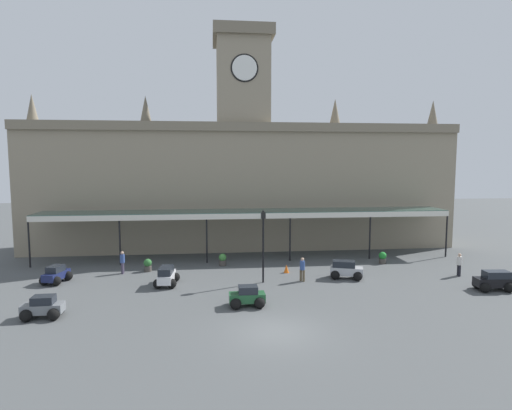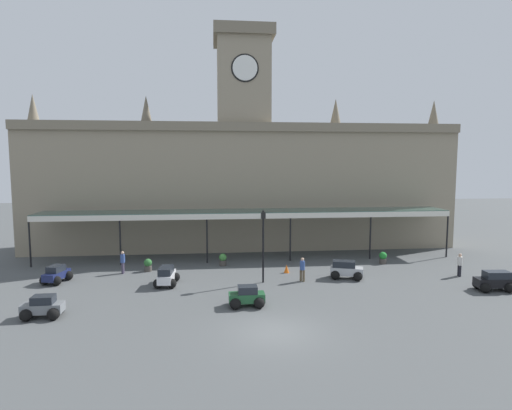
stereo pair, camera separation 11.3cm
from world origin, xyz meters
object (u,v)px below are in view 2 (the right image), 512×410
object	(u,v)px
car_grey_sedan	(43,308)
pedestrian_near_entrance	(302,268)
car_green_sedan	(247,298)
traffic_cone	(287,269)
car_white_estate	(167,277)
planter_by_canopy	(148,265)
planter_near_kerb	(223,259)
car_navy_sedan	(57,275)
car_black_estate	(494,282)
pedestrian_beside_cars	(460,264)
planter_forecourt_centre	(383,258)
pedestrian_crossing_forecourt	(123,261)
car_silver_estate	(346,271)
victorian_lamppost	(263,238)

from	to	relation	value
car_grey_sedan	pedestrian_near_entrance	size ratio (longest dim) A/B	1.24
car_green_sedan	traffic_cone	size ratio (longest dim) A/B	3.35
car_green_sedan	car_white_estate	size ratio (longest dim) A/B	0.89
car_grey_sedan	planter_by_canopy	world-z (taller)	car_grey_sedan
pedestrian_near_entrance	planter_near_kerb	world-z (taller)	pedestrian_near_entrance
pedestrian_near_entrance	car_navy_sedan	bearing A→B (deg)	175.03
car_black_estate	pedestrian_near_entrance	size ratio (longest dim) A/B	1.39
car_navy_sedan	pedestrian_beside_cars	xyz separation A→B (m)	(28.41, -1.33, 0.41)
traffic_cone	planter_forecourt_centre	bearing A→B (deg)	13.42
pedestrian_crossing_forecourt	planter_near_kerb	distance (m)	7.63
pedestrian_near_entrance	car_silver_estate	bearing A→B (deg)	6.84
car_white_estate	planter_forecourt_centre	distance (m)	17.39
car_silver_estate	planter_near_kerb	world-z (taller)	car_silver_estate
pedestrian_near_entrance	car_black_estate	bearing A→B (deg)	-15.75
car_grey_sedan	victorian_lamppost	world-z (taller)	victorian_lamppost
planter_forecourt_centre	pedestrian_near_entrance	bearing A→B (deg)	-150.31
car_grey_sedan	pedestrian_beside_cars	world-z (taller)	pedestrian_beside_cars
planter_near_kerb	car_white_estate	bearing A→B (deg)	-127.73
car_black_estate	planter_near_kerb	world-z (taller)	car_black_estate
car_white_estate	traffic_cone	world-z (taller)	car_white_estate
traffic_cone	planter_by_canopy	xyz separation A→B (m)	(-10.36, 1.50, 0.18)
pedestrian_near_entrance	car_white_estate	bearing A→B (deg)	179.57
car_white_estate	pedestrian_near_entrance	world-z (taller)	pedestrian_near_entrance
car_silver_estate	victorian_lamppost	size ratio (longest dim) A/B	0.48
car_navy_sedan	planter_by_canopy	xyz separation A→B (m)	(5.78, 2.40, -0.01)
planter_forecourt_centre	planter_near_kerb	size ratio (longest dim) A/B	1.00
traffic_cone	car_navy_sedan	bearing A→B (deg)	-176.82
planter_near_kerb	traffic_cone	bearing A→B (deg)	-30.15
car_grey_sedan	car_black_estate	xyz separation A→B (m)	(26.92, 1.92, 0.06)
pedestrian_crossing_forecourt	traffic_cone	distance (m)	12.17
car_silver_estate	pedestrian_beside_cars	xyz separation A→B (m)	(8.35, -0.26, 0.34)
car_white_estate	planter_near_kerb	size ratio (longest dim) A/B	2.40
pedestrian_crossing_forecourt	planter_near_kerb	xyz separation A→B (m)	(7.43, 1.66, -0.42)
car_white_estate	car_navy_sedan	distance (m)	7.71
car_grey_sedan	planter_forecourt_centre	xyz separation A→B (m)	(22.74, 9.59, -0.01)
car_navy_sedan	planter_forecourt_centre	world-z (taller)	car_navy_sedan
victorian_lamppost	car_black_estate	bearing A→B (deg)	-12.98
car_grey_sedan	planter_by_canopy	xyz separation A→B (m)	(4.08, 9.11, -0.01)
car_black_estate	planter_by_canopy	size ratio (longest dim) A/B	2.42
car_white_estate	pedestrian_near_entrance	size ratio (longest dim) A/B	1.38
victorian_lamppost	planter_near_kerb	distance (m)	6.28
planter_by_canopy	pedestrian_near_entrance	bearing A→B (deg)	-19.27
car_black_estate	car_navy_sedan	distance (m)	29.02
car_black_estate	pedestrian_beside_cars	xyz separation A→B (m)	(-0.21, 3.46, 0.34)
traffic_cone	planter_near_kerb	world-z (taller)	planter_near_kerb
planter_forecourt_centre	car_navy_sedan	bearing A→B (deg)	-173.29
pedestrian_crossing_forecourt	planter_forecourt_centre	xyz separation A→B (m)	(20.41, 0.92, -0.42)
pedestrian_crossing_forecourt	planter_forecourt_centre	bearing A→B (deg)	2.59
car_silver_estate	planter_near_kerb	bearing A→B (deg)	151.40
car_silver_estate	planter_forecourt_centre	xyz separation A→B (m)	(4.37, 3.95, -0.07)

